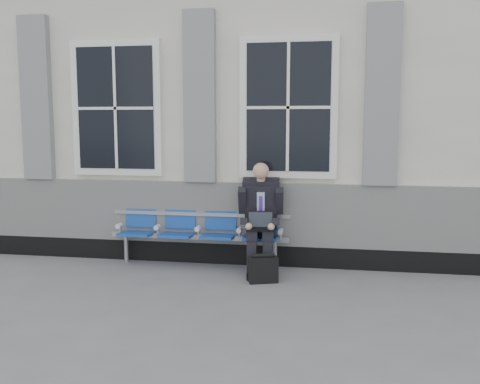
# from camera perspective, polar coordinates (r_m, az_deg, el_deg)

# --- Properties ---
(ground) EXTENTS (70.00, 70.00, 0.00)m
(ground) POSITION_cam_1_polar(r_m,az_deg,el_deg) (6.41, 0.70, -11.20)
(ground) COLOR slate
(ground) RESTS_ON ground
(station_building) EXTENTS (14.40, 4.40, 4.49)m
(station_building) POSITION_cam_1_polar(r_m,az_deg,el_deg) (9.52, 3.92, 8.48)
(station_building) COLOR silver
(station_building) RESTS_ON ground
(bench) EXTENTS (2.60, 0.47, 0.91)m
(bench) POSITION_cam_1_polar(r_m,az_deg,el_deg) (7.70, -4.40, -3.79)
(bench) COLOR #9EA0A3
(bench) RESTS_ON ground
(businessman) EXTENTS (0.64, 0.86, 1.51)m
(businessman) POSITION_cam_1_polar(r_m,az_deg,el_deg) (7.35, 2.22, -2.32)
(businessman) COLOR black
(businessman) RESTS_ON ground
(briefcase) EXTENTS (0.40, 0.27, 0.38)m
(briefcase) POSITION_cam_1_polar(r_m,az_deg,el_deg) (6.94, 2.49, -8.22)
(briefcase) COLOR black
(briefcase) RESTS_ON ground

